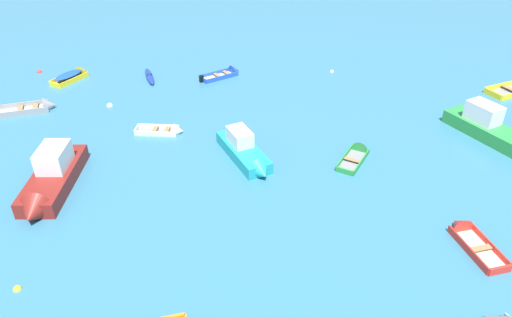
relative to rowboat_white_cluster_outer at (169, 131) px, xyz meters
The scene contains 14 objects.
rowboat_white_cluster_outer is the anchor object (origin of this frame).
rowboat_yellow_far_right 12.69m from the rowboat_white_cluster_outer, 135.46° to the left, with size 2.63×3.48×1.11m.
rowboat_grey_near_camera 10.33m from the rowboat_white_cluster_outer, 161.81° to the left, with size 4.19×2.44×1.24m.
motor_launch_green_far_left 20.53m from the rowboat_white_cluster_outer, ahead, with size 4.55×6.33×2.33m.
rowboat_red_outer_left 18.41m from the rowboat_white_cluster_outer, 32.42° to the right, with size 1.95×3.58×1.09m.
motor_launch_maroon_outer_right 8.19m from the rowboat_white_cluster_outer, 129.99° to the right, with size 2.05×6.48×2.39m.
motor_launch_turquoise_distant_center 5.98m from the rowboat_white_cluster_outer, 32.36° to the right, with size 3.63×5.37×1.86m.
kayak_deep_blue_back_row_right 9.49m from the rowboat_white_cluster_outer, 108.58° to the left, with size 1.62×3.39×0.32m.
rowboat_blue_foreground_center 10.17m from the rowboat_white_cluster_outer, 71.32° to the left, with size 3.43×2.85×1.05m.
rowboat_green_back_row_left 12.02m from the rowboat_white_cluster_outer, 12.23° to the right, with size 2.49×3.38×1.01m.
mooring_buoy_outer_edge 6.30m from the rowboat_white_cluster_outer, 141.29° to the left, with size 0.43×0.43×0.43m, color silver.
mooring_buoy_far_field 13.80m from the rowboat_white_cluster_outer, 107.69° to the right, with size 0.36×0.36×0.36m, color yellow.
mooring_buoy_central 16.04m from the rowboat_white_cluster_outer, 140.74° to the left, with size 0.40×0.40×0.40m, color red.
mooring_buoy_near_foreground 15.79m from the rowboat_white_cluster_outer, 41.22° to the left, with size 0.33×0.33×0.33m, color silver.
Camera 1 is at (0.13, -1.91, 15.14)m, focal length 33.27 mm.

